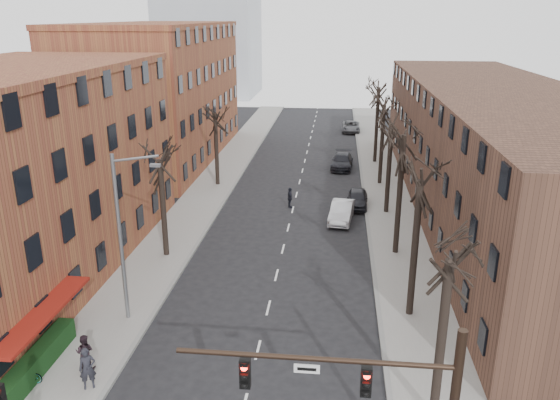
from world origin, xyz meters
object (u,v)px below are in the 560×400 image
(pedestrian_a, at_px, (87,368))
(bicycle, at_px, (26,375))
(parked_car_near, at_px, (357,199))
(parked_car_mid, at_px, (342,161))
(silver_sedan, at_px, (342,212))

(pedestrian_a, bearing_deg, bicycle, 152.33)
(parked_car_near, distance_m, parked_car_mid, 12.10)
(bicycle, bearing_deg, parked_car_near, -30.18)
(parked_car_near, height_order, bicycle, parked_car_near)
(pedestrian_a, distance_m, bicycle, 2.93)
(silver_sedan, height_order, parked_car_mid, silver_sedan)
(parked_car_near, height_order, pedestrian_a, pedestrian_a)
(parked_car_near, xyz_separation_m, bicycle, (-14.90, -25.01, -0.17))
(silver_sedan, distance_m, bicycle, 25.49)
(parked_car_mid, bearing_deg, bicycle, -105.95)
(parked_car_near, distance_m, pedestrian_a, 27.78)
(pedestrian_a, bearing_deg, silver_sedan, 36.60)
(pedestrian_a, height_order, bicycle, pedestrian_a)
(parked_car_mid, bearing_deg, silver_sedan, -85.92)
(silver_sedan, xyz_separation_m, pedestrian_a, (-10.73, -21.59, 0.34))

